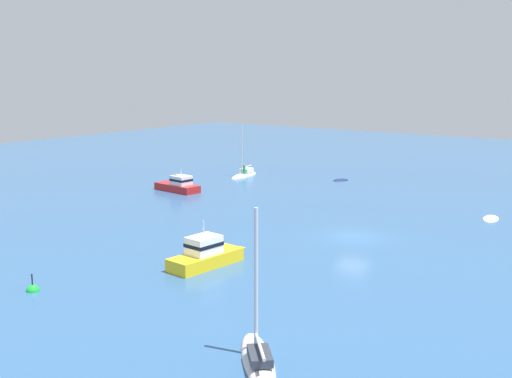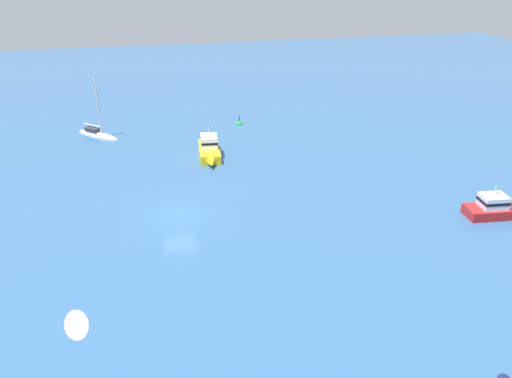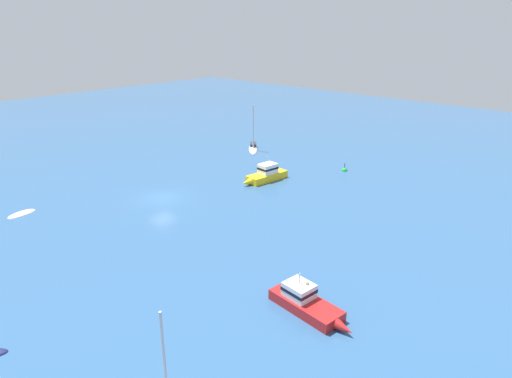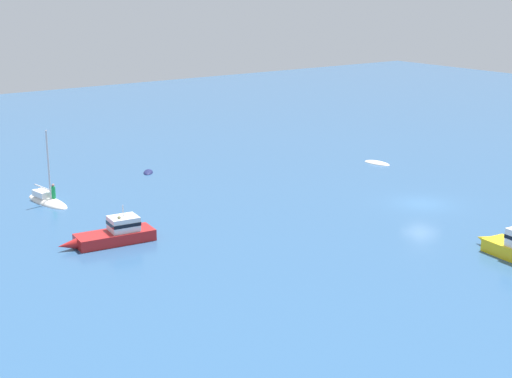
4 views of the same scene
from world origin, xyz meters
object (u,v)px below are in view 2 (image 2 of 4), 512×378
Objects in this scene: powerboat at (500,208)px; channel_buoy at (239,124)px; motor_cruiser at (209,149)px; yacht at (97,134)px; tender at (77,325)px.

powerboat reaches higher than channel_buoy.
motor_cruiser is 10.96m from channel_buoy.
yacht is at bearing 143.95° from powerboat.
powerboat is 4.68× the size of channel_buoy.
channel_buoy is (-27.76, -14.39, -0.64)m from powerboat.
tender is at bearing -25.73° from channel_buoy.
yacht is (-27.46, -30.24, -0.48)m from powerboat.
tender is at bearing -19.02° from motor_cruiser.
channel_buoy is at bearing 158.38° from motor_cruiser.
motor_cruiser is 4.69× the size of channel_buoy.
motor_cruiser reaches higher than channel_buoy.
yacht is at bearing -88.89° from channel_buoy.
motor_cruiser is (-24.37, 11.35, 0.76)m from tender.
powerboat is at bearing 92.84° from tender.
powerboat reaches higher than tender.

